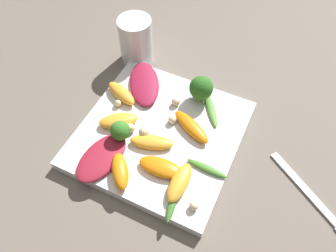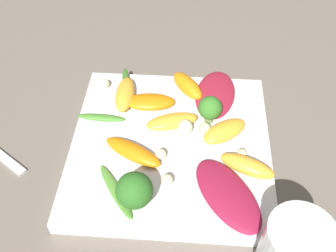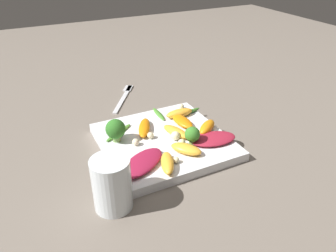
{
  "view_description": "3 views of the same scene",
  "coord_description": "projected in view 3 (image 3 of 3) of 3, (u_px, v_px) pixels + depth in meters",
  "views": [
    {
      "loc": [
        0.26,
        0.14,
        0.45
      ],
      "look_at": [
        -0.01,
        0.01,
        0.03
      ],
      "focal_mm": 35.0,
      "sensor_mm": 36.0,
      "label": 1
    },
    {
      "loc": [
        -0.31,
        -0.02,
        0.4
      ],
      "look_at": [
        0.01,
        0.0,
        0.04
      ],
      "focal_mm": 42.0,
      "sensor_mm": 36.0,
      "label": 2
    },
    {
      "loc": [
        -0.25,
        -0.51,
        0.38
      ],
      "look_at": [
        0.02,
        0.01,
        0.04
      ],
      "focal_mm": 35.0,
      "sensor_mm": 36.0,
      "label": 3
    }
  ],
  "objects": [
    {
      "name": "radicchio_leaf_1",
      "position": [
        213.0,
        139.0,
        0.66
      ],
      "size": [
        0.1,
        0.07,
        0.01
      ],
      "color": "maroon",
      "rests_on": "plate"
    },
    {
      "name": "ground_plane",
      "position": [
        164.0,
        145.0,
        0.68
      ],
      "size": [
        2.4,
        2.4,
        0.0
      ],
      "primitive_type": "plane",
      "color": "#6B6056"
    },
    {
      "name": "radicchio_leaf_0",
      "position": [
        142.0,
        163.0,
        0.59
      ],
      "size": [
        0.12,
        0.1,
        0.01
      ],
      "color": "maroon",
      "rests_on": "plate"
    },
    {
      "name": "macadamia_nut_2",
      "position": [
        135.0,
        141.0,
        0.65
      ],
      "size": [
        0.01,
        0.01,
        0.01
      ],
      "color": "beige",
      "rests_on": "plate"
    },
    {
      "name": "orange_segment_2",
      "position": [
        179.0,
        113.0,
        0.75
      ],
      "size": [
        0.07,
        0.03,
        0.02
      ],
      "color": "#FCAD33",
      "rests_on": "plate"
    },
    {
      "name": "macadamia_nut_5",
      "position": [
        150.0,
        135.0,
        0.67
      ],
      "size": [
        0.01,
        0.01,
        0.01
      ],
      "color": "beige",
      "rests_on": "plate"
    },
    {
      "name": "orange_segment_5",
      "position": [
        182.0,
        121.0,
        0.72
      ],
      "size": [
        0.03,
        0.07,
        0.01
      ],
      "color": "orange",
      "rests_on": "plate"
    },
    {
      "name": "macadamia_nut_3",
      "position": [
        181.0,
        106.0,
        0.78
      ],
      "size": [
        0.01,
        0.01,
        0.01
      ],
      "color": "beige",
      "rests_on": "plate"
    },
    {
      "name": "orange_segment_1",
      "position": [
        167.0,
        163.0,
        0.58
      ],
      "size": [
        0.05,
        0.07,
        0.02
      ],
      "color": "#FCAD33",
      "rests_on": "plate"
    },
    {
      "name": "arugula_sprig_1",
      "position": [
        159.0,
        114.0,
        0.75
      ],
      "size": [
        0.01,
        0.06,
        0.01
      ],
      "color": "#47842D",
      "rests_on": "plate"
    },
    {
      "name": "plate",
      "position": [
        164.0,
        141.0,
        0.68
      ],
      "size": [
        0.25,
        0.25,
        0.02
      ],
      "color": "white",
      "rests_on": "ground_plane"
    },
    {
      "name": "macadamia_nut_0",
      "position": [
        182.0,
        143.0,
        0.64
      ],
      "size": [
        0.01,
        0.01,
        0.01
      ],
      "color": "beige",
      "rests_on": "plate"
    },
    {
      "name": "arugula_sprig_2",
      "position": [
        119.0,
        132.0,
        0.68
      ],
      "size": [
        0.07,
        0.06,
        0.01
      ],
      "color": "#518E33",
      "rests_on": "plate"
    },
    {
      "name": "macadamia_nut_1",
      "position": [
        176.0,
        160.0,
        0.6
      ],
      "size": [
        0.01,
        0.01,
        0.01
      ],
      "color": "beige",
      "rests_on": "plate"
    },
    {
      "name": "drinking_glass",
      "position": [
        112.0,
        184.0,
        0.51
      ],
      "size": [
        0.06,
        0.06,
        0.09
      ],
      "color": "white",
      "rests_on": "ground_plane"
    },
    {
      "name": "fork",
      "position": [
        124.0,
        95.0,
        0.89
      ],
      "size": [
        0.11,
        0.15,
        0.01
      ],
      "color": "silver",
      "rests_on": "ground_plane"
    },
    {
      "name": "orange_segment_3",
      "position": [
        186.0,
        149.0,
        0.62
      ],
      "size": [
        0.06,
        0.07,
        0.02
      ],
      "color": "#FCAD33",
      "rests_on": "plate"
    },
    {
      "name": "broccoli_floret_1",
      "position": [
        192.0,
        135.0,
        0.64
      ],
      "size": [
        0.03,
        0.03,
        0.04
      ],
      "color": "#7A9E51",
      "rests_on": "plate"
    },
    {
      "name": "orange_segment_4",
      "position": [
        207.0,
        127.0,
        0.69
      ],
      "size": [
        0.06,
        0.06,
        0.02
      ],
      "color": "orange",
      "rests_on": "plate"
    },
    {
      "name": "orange_segment_6",
      "position": [
        144.0,
        128.0,
        0.69
      ],
      "size": [
        0.06,
        0.08,
        0.02
      ],
      "color": "orange",
      "rests_on": "plate"
    },
    {
      "name": "orange_segment_0",
      "position": [
        176.0,
        131.0,
        0.68
      ],
      "size": [
        0.04,
        0.07,
        0.01
      ],
      "color": "#FCAD33",
      "rests_on": "plate"
    },
    {
      "name": "macadamia_nut_4",
      "position": [
        176.0,
        136.0,
        0.66
      ],
      "size": [
        0.02,
        0.02,
        0.02
      ],
      "color": "beige",
      "rests_on": "plate"
    },
    {
      "name": "broccoli_floret_0",
      "position": [
        116.0,
        129.0,
        0.65
      ],
      "size": [
        0.04,
        0.04,
        0.05
      ],
      "color": "#84AD5B",
      "rests_on": "plate"
    },
    {
      "name": "arugula_sprig_0",
      "position": [
        189.0,
        112.0,
        0.76
      ],
      "size": [
        0.07,
        0.02,
        0.01
      ],
      "color": "#3D7528",
      "rests_on": "plate"
    }
  ]
}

